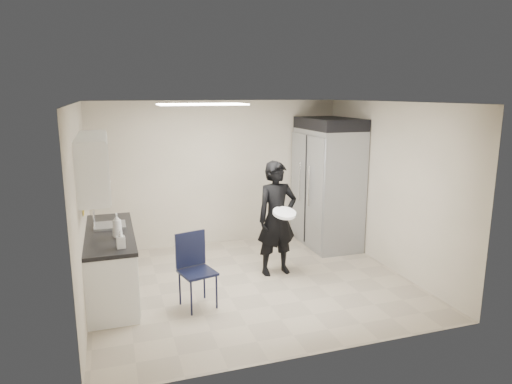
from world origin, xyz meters
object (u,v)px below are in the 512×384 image
object	(u,v)px
folding_chair	(198,273)
man_tuxedo	(277,218)
lower_counter	(111,266)
commercial_fridge	(327,188)

from	to	relation	value
folding_chair	man_tuxedo	xyz separation A→B (m)	(1.37, 0.76, 0.40)
man_tuxedo	lower_counter	bearing A→B (deg)	176.14
lower_counter	folding_chair	world-z (taller)	folding_chair
lower_counter	commercial_fridge	bearing A→B (deg)	15.88
lower_counter	commercial_fridge	distance (m)	3.98
lower_counter	man_tuxedo	size ratio (longest dim) A/B	1.09
commercial_fridge	folding_chair	bearing A→B (deg)	-146.92
lower_counter	commercial_fridge	xyz separation A→B (m)	(3.78, 1.07, 0.62)
commercial_fridge	lower_counter	bearing A→B (deg)	-164.12
lower_counter	man_tuxedo	xyz separation A→B (m)	(2.42, 0.06, 0.44)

